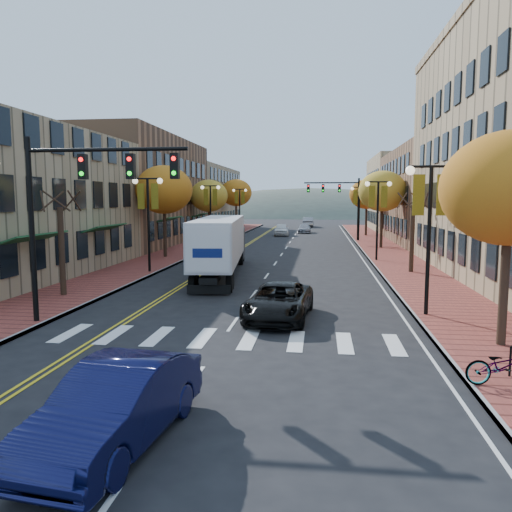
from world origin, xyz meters
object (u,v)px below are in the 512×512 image
(navy_sedan, at_px, (117,405))
(black_suv, at_px, (279,301))
(bicycle, at_px, (504,366))
(semi_truck, at_px, (221,242))

(navy_sedan, distance_m, black_suv, 10.83)
(bicycle, bearing_deg, black_suv, 35.75)
(navy_sedan, relative_size, bicycle, 2.58)
(semi_truck, bearing_deg, bicycle, -64.87)
(navy_sedan, bearing_deg, semi_truck, 102.82)
(navy_sedan, xyz_separation_m, black_suv, (2.26, 10.59, -0.09))
(black_suv, height_order, bicycle, black_suv)
(navy_sedan, bearing_deg, bicycle, 31.35)
(semi_truck, bearing_deg, navy_sedan, -90.01)
(black_suv, xyz_separation_m, bicycle, (6.14, -6.76, -0.06))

